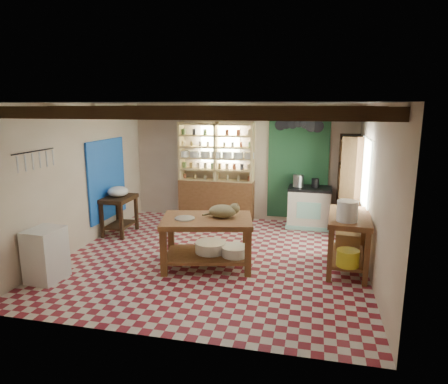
% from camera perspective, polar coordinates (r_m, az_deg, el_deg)
% --- Properties ---
extents(floor, '(5.00, 5.00, 0.02)m').
position_cam_1_polar(floor, '(6.98, -1.33, -9.35)').
color(floor, maroon).
rests_on(floor, ground).
extents(ceiling, '(5.00, 5.00, 0.02)m').
position_cam_1_polar(ceiling, '(6.49, -1.45, 12.60)').
color(ceiling, '#444449').
rests_on(ceiling, wall_back).
extents(wall_back, '(5.00, 0.04, 2.60)m').
position_cam_1_polar(wall_back, '(9.02, 2.57, 4.24)').
color(wall_back, beige).
rests_on(wall_back, floor).
extents(wall_front, '(5.00, 0.04, 2.60)m').
position_cam_1_polar(wall_front, '(4.31, -9.72, -5.03)').
color(wall_front, beige).
rests_on(wall_front, floor).
extents(wall_left, '(0.04, 5.00, 2.60)m').
position_cam_1_polar(wall_left, '(7.62, -19.94, 2.00)').
color(wall_left, beige).
rests_on(wall_left, floor).
extents(wall_right, '(0.04, 5.00, 2.60)m').
position_cam_1_polar(wall_right, '(6.47, 20.59, 0.21)').
color(wall_right, beige).
rests_on(wall_right, floor).
extents(ceiling_beams, '(5.00, 3.80, 0.15)m').
position_cam_1_polar(ceiling_beams, '(6.49, -1.45, 11.54)').
color(ceiling_beams, '#362213').
rests_on(ceiling_beams, ceiling).
extents(blue_wall_patch, '(0.04, 1.40, 1.60)m').
position_cam_1_polar(blue_wall_patch, '(8.39, -16.36, 1.76)').
color(blue_wall_patch, blue).
rests_on(blue_wall_patch, wall_left).
extents(green_wall_patch, '(1.30, 0.04, 2.30)m').
position_cam_1_polar(green_wall_patch, '(8.86, 10.52, 3.57)').
color(green_wall_patch, '#1E4C2D').
rests_on(green_wall_patch, wall_back).
extents(window_back, '(0.90, 0.02, 0.80)m').
position_cam_1_polar(window_back, '(9.06, -0.56, 6.84)').
color(window_back, silver).
rests_on(window_back, wall_back).
extents(window_right, '(0.02, 1.30, 1.20)m').
position_cam_1_polar(window_right, '(7.42, 19.54, 2.56)').
color(window_right, silver).
rests_on(window_right, wall_right).
extents(utensil_rail, '(0.06, 0.90, 0.28)m').
position_cam_1_polar(utensil_rail, '(6.55, -25.46, 4.21)').
color(utensil_rail, black).
rests_on(utensil_rail, wall_left).
extents(pot_rack, '(0.86, 0.12, 0.36)m').
position_cam_1_polar(pot_rack, '(8.35, 10.64, 9.46)').
color(pot_rack, black).
rests_on(pot_rack, ceiling).
extents(shelving_unit, '(1.70, 0.34, 2.20)m').
position_cam_1_polar(shelving_unit, '(8.98, -1.12, 2.93)').
color(shelving_unit, '#DABD7D').
rests_on(shelving_unit, floor).
extents(tall_rack, '(0.40, 0.86, 2.00)m').
position_cam_1_polar(tall_rack, '(8.26, 17.38, 0.82)').
color(tall_rack, '#362213').
rests_on(tall_rack, floor).
extents(work_table, '(1.60, 1.23, 0.81)m').
position_cam_1_polar(work_table, '(6.50, -2.43, -7.16)').
color(work_table, brown).
rests_on(work_table, floor).
extents(stove, '(0.90, 0.61, 0.87)m').
position_cam_1_polar(stove, '(8.70, 12.07, -2.14)').
color(stove, beige).
rests_on(stove, floor).
extents(prep_table, '(0.53, 0.76, 0.77)m').
position_cam_1_polar(prep_table, '(8.36, -14.70, -3.22)').
color(prep_table, '#362213').
rests_on(prep_table, floor).
extents(white_cabinet, '(0.47, 0.56, 0.80)m').
position_cam_1_polar(white_cabinet, '(6.55, -24.12, -8.17)').
color(white_cabinet, silver).
rests_on(white_cabinet, floor).
extents(right_counter, '(0.70, 1.28, 0.89)m').
position_cam_1_polar(right_counter, '(6.64, 17.29, -6.89)').
color(right_counter, brown).
rests_on(right_counter, floor).
extents(cat, '(0.55, 0.49, 0.20)m').
position_cam_1_polar(cat, '(6.39, -0.20, -2.75)').
color(cat, olive).
rests_on(cat, work_table).
extents(steel_tray, '(0.38, 0.38, 0.02)m').
position_cam_1_polar(steel_tray, '(6.35, -5.65, -3.76)').
color(steel_tray, '#9FA0A7').
rests_on(steel_tray, work_table).
extents(basin_large, '(0.59, 0.59, 0.17)m').
position_cam_1_polar(basin_large, '(6.58, -1.96, -7.86)').
color(basin_large, silver).
rests_on(basin_large, work_table).
extents(basin_small, '(0.52, 0.52, 0.15)m').
position_cam_1_polar(basin_small, '(6.43, 1.58, -8.42)').
color(basin_small, silver).
rests_on(basin_small, work_table).
extents(kettle_left, '(0.22, 0.22, 0.25)m').
position_cam_1_polar(kettle_left, '(8.59, 10.57, 1.58)').
color(kettle_left, '#9FA0A7').
rests_on(kettle_left, stove).
extents(kettle_right, '(0.15, 0.15, 0.19)m').
position_cam_1_polar(kettle_right, '(8.58, 12.89, 1.26)').
color(kettle_right, black).
rests_on(kettle_right, stove).
extents(enamel_bowl, '(0.42, 0.42, 0.21)m').
position_cam_1_polar(enamel_bowl, '(8.24, -14.89, 0.07)').
color(enamel_bowl, silver).
rests_on(enamel_bowl, prep_table).
extents(white_bucket, '(0.32, 0.32, 0.31)m').
position_cam_1_polar(white_bucket, '(6.14, 17.20, -2.61)').
color(white_bucket, silver).
rests_on(white_bucket, right_counter).
extents(wicker_basket, '(0.41, 0.33, 0.27)m').
position_cam_1_polar(wicker_basket, '(6.95, 17.24, -6.67)').
color(wicker_basket, olive).
rests_on(wicker_basket, right_counter).
extents(yellow_tub, '(0.35, 0.35, 0.24)m').
position_cam_1_polar(yellow_tub, '(6.25, 17.27, -8.98)').
color(yellow_tub, gold).
rests_on(yellow_tub, right_counter).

